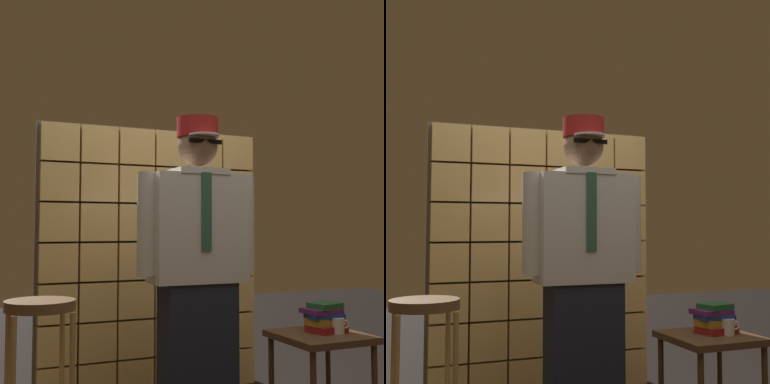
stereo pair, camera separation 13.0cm
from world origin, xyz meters
TOP-DOWN VIEW (x-y plane):
  - glass_block_wall at (-0.00, 1.30)m, footprint 1.62×0.10m
  - standing_person at (-0.05, 0.42)m, footprint 0.70×0.30m
  - bar_stool at (-0.90, 0.39)m, footprint 0.34×0.34m
  - side_table at (0.79, 0.45)m, footprint 0.52×0.52m
  - book_stack at (0.84, 0.47)m, footprint 0.26×0.22m
  - coffee_mug at (0.89, 0.40)m, footprint 0.13×0.08m

SIDE VIEW (x-z plane):
  - side_table at x=0.79m, z-range 0.19..0.69m
  - coffee_mug at x=0.89m, z-range 0.50..0.60m
  - book_stack at x=0.84m, z-range 0.50..0.68m
  - bar_stool at x=-0.90m, z-range 0.20..1.00m
  - standing_person at x=-0.05m, z-range 0.04..1.81m
  - glass_block_wall at x=0.00m, z-range -0.02..1.87m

